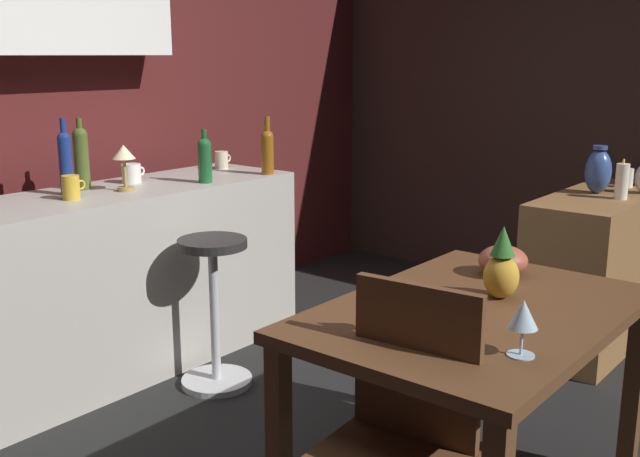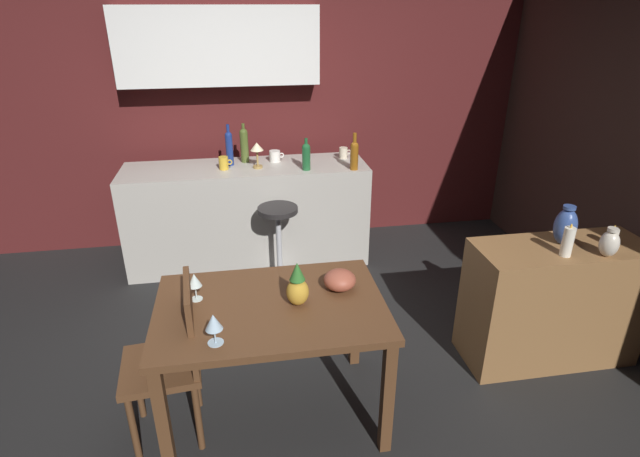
# 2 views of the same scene
# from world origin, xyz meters

# --- Properties ---
(ground_plane) EXTENTS (9.00, 9.00, 0.00)m
(ground_plane) POSITION_xyz_m (0.00, 0.00, 0.00)
(ground_plane) COLOR black
(wall_kitchen_back) EXTENTS (5.20, 0.33, 2.60)m
(wall_kitchen_back) POSITION_xyz_m (-0.06, 2.08, 1.41)
(wall_kitchen_back) COLOR #4C1919
(wall_kitchen_back) RESTS_ON ground_plane
(dining_table) EXTENTS (1.21, 0.82, 0.74)m
(dining_table) POSITION_xyz_m (-0.08, -0.38, 0.64)
(dining_table) COLOR #56351E
(dining_table) RESTS_ON ground_plane
(kitchen_counter) EXTENTS (2.10, 0.60, 0.90)m
(kitchen_counter) POSITION_xyz_m (-0.15, 1.56, 0.45)
(kitchen_counter) COLOR #B2ADA3
(kitchen_counter) RESTS_ON ground_plane
(sideboard_cabinet) EXTENTS (1.10, 0.44, 0.82)m
(sideboard_cabinet) POSITION_xyz_m (1.75, -0.16, 0.41)
(sideboard_cabinet) COLOR olive
(sideboard_cabinet) RESTS_ON ground_plane
(chair_near_window) EXTENTS (0.43, 0.43, 0.93)m
(chair_near_window) POSITION_xyz_m (-0.60, -0.42, 0.51)
(chair_near_window) COLOR #56351E
(chair_near_window) RESTS_ON ground_plane
(bar_stool) EXTENTS (0.34, 0.34, 0.71)m
(bar_stool) POSITION_xyz_m (0.08, 1.04, 0.38)
(bar_stool) COLOR #262323
(bar_stool) RESTS_ON ground_plane
(wine_glass_left) EXTENTS (0.08, 0.08, 0.16)m
(wine_glass_left) POSITION_xyz_m (-0.36, -0.66, 0.85)
(wine_glass_left) COLOR silver
(wine_glass_left) RESTS_ON dining_table
(wine_glass_right) EXTENTS (0.07, 0.07, 0.16)m
(wine_glass_right) POSITION_xyz_m (-0.47, -0.26, 0.85)
(wine_glass_right) COLOR silver
(wine_glass_right) RESTS_ON dining_table
(pineapple_centerpiece) EXTENTS (0.12, 0.12, 0.25)m
(pineapple_centerpiece) POSITION_xyz_m (0.06, -0.39, 0.84)
(pineapple_centerpiece) COLOR gold
(pineapple_centerpiece) RESTS_ON dining_table
(fruit_bowl) EXTENTS (0.18, 0.18, 0.11)m
(fruit_bowl) POSITION_xyz_m (0.31, -0.28, 0.80)
(fruit_bowl) COLOR #9E4C38
(fruit_bowl) RESTS_ON dining_table
(wine_bottle_cobalt) EXTENTS (0.06, 0.06, 0.35)m
(wine_bottle_cobalt) POSITION_xyz_m (-0.27, 1.62, 1.06)
(wine_bottle_cobalt) COLOR navy
(wine_bottle_cobalt) RESTS_ON kitchen_counter
(wine_bottle_green) EXTENTS (0.07, 0.07, 0.27)m
(wine_bottle_green) POSITION_xyz_m (0.36, 1.38, 1.02)
(wine_bottle_green) COLOR #1E592D
(wine_bottle_green) RESTS_ON kitchen_counter
(wine_bottle_amber) EXTENTS (0.07, 0.07, 0.31)m
(wine_bottle_amber) POSITION_xyz_m (0.76, 1.32, 1.04)
(wine_bottle_amber) COLOR #8C5114
(wine_bottle_amber) RESTS_ON kitchen_counter
(wine_bottle_olive) EXTENTS (0.07, 0.07, 0.34)m
(wine_bottle_olive) POSITION_xyz_m (-0.14, 1.69, 1.06)
(wine_bottle_olive) COLOR #475623
(wine_bottle_olive) RESTS_ON kitchen_counter
(cup_cream) EXTENTS (0.11, 0.07, 0.10)m
(cup_cream) POSITION_xyz_m (0.74, 1.66, 0.95)
(cup_cream) COLOR beige
(cup_cream) RESTS_ON kitchen_counter
(cup_mustard) EXTENTS (0.11, 0.08, 0.11)m
(cup_mustard) POSITION_xyz_m (-0.32, 1.50, 0.95)
(cup_mustard) COLOR gold
(cup_mustard) RESTS_ON kitchen_counter
(cup_white) EXTENTS (0.13, 0.10, 0.10)m
(cup_white) POSITION_xyz_m (0.12, 1.66, 0.95)
(cup_white) COLOR white
(cup_white) RESTS_ON kitchen_counter
(counter_lamp) EXTENTS (0.11, 0.11, 0.22)m
(counter_lamp) POSITION_xyz_m (-0.04, 1.50, 1.06)
(counter_lamp) COLOR #A58447
(counter_lamp) RESTS_ON kitchen_counter
(pillar_candle_tall) EXTENTS (0.07, 0.07, 0.21)m
(pillar_candle_tall) POSITION_xyz_m (1.67, -0.27, 0.91)
(pillar_candle_tall) COLOR white
(pillar_candle_tall) RESTS_ON sideboard_cabinet
(pillar_candle_short) EXTENTS (0.06, 0.06, 0.13)m
(pillar_candle_short) POSITION_xyz_m (2.04, -0.18, 0.87)
(pillar_candle_short) COLOR white
(pillar_candle_short) RESTS_ON sideboard_cabinet
(vase_ceramic_blue) EXTENTS (0.13, 0.13, 0.25)m
(vase_ceramic_blue) POSITION_xyz_m (1.75, -0.12, 0.94)
(vase_ceramic_blue) COLOR #334C8C
(vase_ceramic_blue) RESTS_ON sideboard_cabinet
(vase_ceramic_ivory) EXTENTS (0.11, 0.11, 0.18)m
(vase_ceramic_ivory) POSITION_xyz_m (1.91, -0.31, 0.90)
(vase_ceramic_ivory) COLOR beige
(vase_ceramic_ivory) RESTS_ON sideboard_cabinet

